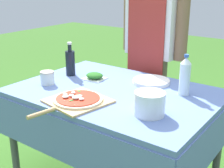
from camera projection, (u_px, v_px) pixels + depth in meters
prep_table at (115, 103)px, 2.09m from camera, size 1.33×0.95×0.73m
person_cook at (153, 37)px, 2.53m from camera, size 0.62×0.26×1.66m
pizza_on_peel at (77, 100)px, 1.87m from camera, size 0.38×0.53×0.05m
oil_bottle at (70, 62)px, 2.35m from camera, size 0.07×0.07×0.25m
water_bottle at (185, 76)px, 1.95m from camera, size 0.07×0.07×0.26m
herb_container at (95, 76)px, 2.28m from camera, size 0.16×0.14×0.05m
mixing_tub at (150, 104)px, 1.69m from camera, size 0.17×0.17×0.13m
plate_stack at (151, 81)px, 2.20m from camera, size 0.26×0.26×0.02m
sauce_jar at (47, 79)px, 2.17m from camera, size 0.10×0.10×0.09m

